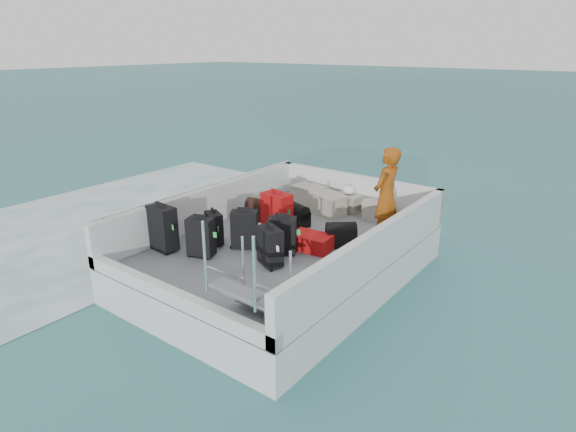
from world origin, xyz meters
name	(u,v)px	position (x,y,z in m)	size (l,w,h in m)	color
ground	(284,277)	(0.00, 0.00, 0.00)	(160.00, 160.00, 0.00)	#195759
wake_foam	(119,220)	(-4.80, 0.00, 0.00)	(10.00, 10.00, 0.00)	white
ferry_hull	(284,261)	(0.00, 0.00, 0.30)	(3.60, 5.00, 0.60)	silver
deck	(284,245)	(0.00, 0.00, 0.61)	(3.30, 4.70, 0.02)	slate
deck_fittings	(289,234)	(0.35, -0.32, 0.99)	(3.60, 5.00, 0.90)	silver
suitcase_0	(163,229)	(-1.44, -1.36, 0.99)	(0.48, 0.27, 0.75)	black
suitcase_1	(214,229)	(-0.94, -0.70, 0.90)	(0.37, 0.21, 0.56)	black
suitcase_3	(201,237)	(-0.76, -1.17, 0.94)	(0.41, 0.24, 0.63)	black
suitcase_4	(245,230)	(-0.44, -0.49, 0.94)	(0.43, 0.25, 0.63)	black
suitcase_5	(277,213)	(-0.47, 0.40, 0.98)	(0.52, 0.31, 0.72)	#B80E0F
suitcase_6	(270,247)	(0.33, -0.77, 0.92)	(0.44, 0.26, 0.61)	black
suitcase_7	(282,236)	(0.21, -0.31, 0.93)	(0.44, 0.25, 0.61)	black
suitcase_8	(311,242)	(0.49, 0.11, 0.75)	(0.43, 0.66, 0.26)	#B80E0F
duffel_0	(261,212)	(-1.09, 0.70, 0.78)	(0.56, 0.30, 0.32)	black
duffel_1	(297,217)	(-0.36, 0.88, 0.78)	(0.45, 0.30, 0.32)	black
duffel_2	(341,237)	(0.80, 0.53, 0.78)	(0.50, 0.30, 0.32)	black
crate_0	(309,196)	(-0.88, 2.02, 0.81)	(0.63, 0.43, 0.38)	#A49D8F
crate_1	(329,205)	(-0.23, 1.76, 0.81)	(0.64, 0.44, 0.39)	#A49D8F
crate_2	(349,203)	(-0.03, 2.20, 0.78)	(0.52, 0.36, 0.31)	#A49D8F
crate_3	(376,211)	(0.65, 2.10, 0.78)	(0.52, 0.36, 0.32)	#A49D8F
yellow_bag	(418,220)	(1.45, 2.20, 0.73)	(0.28, 0.26, 0.22)	yellow
white_bag	(349,191)	(-0.03, 2.20, 1.02)	(0.24, 0.24, 0.18)	white
passenger	(386,196)	(1.30, 1.08, 1.44)	(0.61, 0.39, 1.65)	#C45912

